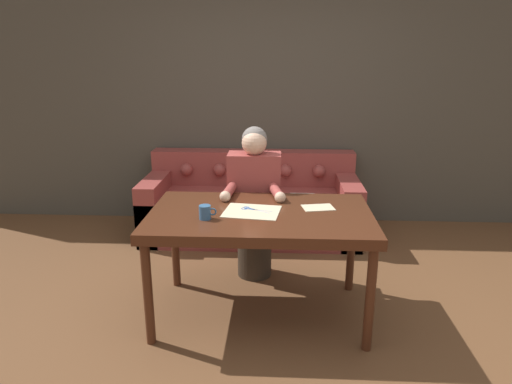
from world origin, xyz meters
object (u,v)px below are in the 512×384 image
(scissors, at_px, (251,209))
(mug, at_px, (205,212))
(person, at_px, (254,203))
(couch, at_px, (252,206))
(dining_table, at_px, (260,222))

(scissors, xyz_separation_m, mug, (-0.28, -0.20, 0.04))
(person, height_order, scissors, person)
(person, xyz_separation_m, mug, (-0.27, -0.74, 0.18))
(couch, bearing_deg, person, -85.10)
(couch, xyz_separation_m, mug, (-0.19, -1.67, 0.52))
(couch, distance_m, mug, 1.76)
(mug, bearing_deg, person, 69.66)
(dining_table, relative_size, person, 1.20)
(scissors, bearing_deg, dining_table, -37.65)
(couch, distance_m, scissors, 1.55)
(couch, bearing_deg, dining_table, -84.28)
(scissors, height_order, mug, mug)
(couch, xyz_separation_m, scissors, (0.09, -1.48, 0.47))
(dining_table, bearing_deg, scissors, 142.35)
(dining_table, bearing_deg, mug, -157.11)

